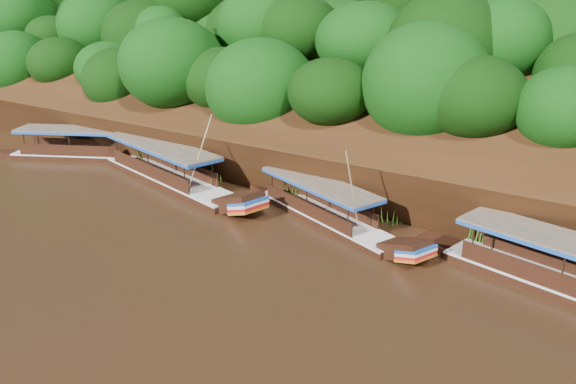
% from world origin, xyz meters
% --- Properties ---
extents(ground, '(160.00, 160.00, 0.00)m').
position_xyz_m(ground, '(0.00, 0.00, 0.00)').
color(ground, black).
rests_on(ground, ground).
extents(riverbank, '(120.00, 30.06, 19.40)m').
position_xyz_m(riverbank, '(-0.01, 22.73, 1.89)').
color(riverbank, black).
rests_on(riverbank, ground).
extents(boat_1, '(13.36, 6.46, 5.79)m').
position_xyz_m(boat_1, '(-1.22, 7.37, 0.53)').
color(boat_1, black).
rests_on(boat_1, ground).
extents(boat_2, '(17.37, 6.12, 6.29)m').
position_xyz_m(boat_2, '(-14.10, 7.26, 0.62)').
color(boat_2, black).
rests_on(boat_2, ground).
extents(boat_3, '(13.47, 8.45, 3.00)m').
position_xyz_m(boat_3, '(-24.79, 8.43, 0.57)').
color(boat_3, black).
rests_on(boat_3, ground).
extents(reeds, '(48.70, 2.37, 2.21)m').
position_xyz_m(reeds, '(-2.01, 9.55, 0.87)').
color(reeds, '#356719').
rests_on(reeds, ground).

